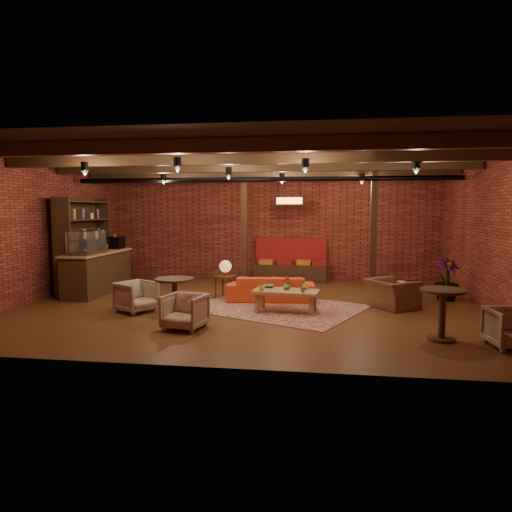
# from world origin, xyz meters

# --- Properties ---
(floor) EXTENTS (10.00, 10.00, 0.00)m
(floor) POSITION_xyz_m (0.00, 0.00, 0.00)
(floor) COLOR #3C260F
(floor) RESTS_ON ground
(ceiling) EXTENTS (10.00, 8.00, 0.02)m
(ceiling) POSITION_xyz_m (0.00, 0.00, 3.20)
(ceiling) COLOR black
(ceiling) RESTS_ON wall_back
(wall_back) EXTENTS (10.00, 0.02, 3.20)m
(wall_back) POSITION_xyz_m (0.00, 4.00, 1.60)
(wall_back) COLOR maroon
(wall_back) RESTS_ON ground
(wall_front) EXTENTS (10.00, 0.02, 3.20)m
(wall_front) POSITION_xyz_m (0.00, -4.00, 1.60)
(wall_front) COLOR maroon
(wall_front) RESTS_ON ground
(wall_left) EXTENTS (0.02, 8.00, 3.20)m
(wall_left) POSITION_xyz_m (-5.00, 0.00, 1.60)
(wall_left) COLOR maroon
(wall_left) RESTS_ON ground
(wall_right) EXTENTS (0.02, 8.00, 3.20)m
(wall_right) POSITION_xyz_m (5.00, 0.00, 1.60)
(wall_right) COLOR maroon
(wall_right) RESTS_ON ground
(ceiling_beams) EXTENTS (9.80, 6.40, 0.22)m
(ceiling_beams) POSITION_xyz_m (0.00, 0.00, 3.08)
(ceiling_beams) COLOR black
(ceiling_beams) RESTS_ON ceiling
(ceiling_pipe) EXTENTS (9.60, 0.12, 0.12)m
(ceiling_pipe) POSITION_xyz_m (0.00, 1.60, 2.85)
(ceiling_pipe) COLOR black
(ceiling_pipe) RESTS_ON ceiling
(post_left) EXTENTS (0.16, 0.16, 3.20)m
(post_left) POSITION_xyz_m (-0.60, 2.60, 1.60)
(post_left) COLOR black
(post_left) RESTS_ON ground
(post_right) EXTENTS (0.16, 0.16, 3.20)m
(post_right) POSITION_xyz_m (2.80, 2.00, 1.60)
(post_right) COLOR black
(post_right) RESTS_ON ground
(service_counter) EXTENTS (0.80, 2.50, 1.60)m
(service_counter) POSITION_xyz_m (-4.10, 1.00, 0.80)
(service_counter) COLOR black
(service_counter) RESTS_ON ground
(plant_counter) EXTENTS (0.35, 0.39, 0.30)m
(plant_counter) POSITION_xyz_m (-4.00, 1.20, 1.22)
(plant_counter) COLOR #337F33
(plant_counter) RESTS_ON service_counter
(shelving_hutch) EXTENTS (0.52, 2.00, 2.40)m
(shelving_hutch) POSITION_xyz_m (-4.50, 1.10, 1.20)
(shelving_hutch) COLOR black
(shelving_hutch) RESTS_ON ground
(banquette) EXTENTS (2.10, 0.70, 1.00)m
(banquette) POSITION_xyz_m (0.60, 3.55, 0.50)
(banquette) COLOR maroon
(banquette) RESTS_ON ground
(service_sign) EXTENTS (0.86, 0.06, 0.30)m
(service_sign) POSITION_xyz_m (0.60, 3.10, 2.35)
(service_sign) COLOR #FF6119
(service_sign) RESTS_ON ceiling
(ceiling_spotlights) EXTENTS (6.40, 4.40, 0.28)m
(ceiling_spotlights) POSITION_xyz_m (0.00, 0.00, 2.86)
(ceiling_spotlights) COLOR black
(ceiling_spotlights) RESTS_ON ceiling
(rug) EXTENTS (4.21, 3.82, 0.01)m
(rug) POSITION_xyz_m (0.55, -0.15, 0.01)
(rug) COLOR maroon
(rug) RESTS_ON floor
(sofa) EXTENTS (2.06, 0.95, 0.58)m
(sofa) POSITION_xyz_m (0.36, 0.58, 0.29)
(sofa) COLOR #C03B1A
(sofa) RESTS_ON floor
(coffee_table) EXTENTS (1.40, 0.81, 0.71)m
(coffee_table) POSITION_xyz_m (0.79, -0.54, 0.41)
(coffee_table) COLOR #956745
(coffee_table) RESTS_ON floor
(side_table_lamp) EXTENTS (0.54, 0.54, 0.91)m
(side_table_lamp) POSITION_xyz_m (-0.74, 0.74, 0.69)
(side_table_lamp) COLOR black
(side_table_lamp) RESTS_ON floor
(round_table_left) EXTENTS (0.76, 0.76, 0.79)m
(round_table_left) POSITION_xyz_m (-1.29, -1.40, 0.53)
(round_table_left) COLOR black
(round_table_left) RESTS_ON floor
(armchair_a) EXTENTS (0.90, 0.91, 0.70)m
(armchair_a) POSITION_xyz_m (-2.26, -0.97, 0.35)
(armchair_a) COLOR #BEAE93
(armchair_a) RESTS_ON floor
(armchair_b) EXTENTS (0.77, 0.74, 0.69)m
(armchair_b) POSITION_xyz_m (-0.87, -2.12, 0.34)
(armchair_b) COLOR #BEAE93
(armchair_b) RESTS_ON floor
(armchair_right) EXTENTS (1.04, 1.14, 0.83)m
(armchair_right) POSITION_xyz_m (3.01, 0.15, 0.42)
(armchair_right) COLOR brown
(armchair_right) RESTS_ON floor
(side_table_book) EXTENTS (0.53, 0.53, 0.47)m
(side_table_book) POSITION_xyz_m (3.25, 0.89, 0.42)
(side_table_book) COLOR black
(side_table_book) RESTS_ON floor
(round_table_right) EXTENTS (0.72, 0.72, 0.84)m
(round_table_right) POSITION_xyz_m (3.44, -2.23, 0.56)
(round_table_right) COLOR black
(round_table_right) RESTS_ON floor
(armchair_far) EXTENTS (0.72, 0.69, 0.67)m
(armchair_far) POSITION_xyz_m (4.40, -2.50, 0.34)
(armchair_far) COLOR #BEAE93
(armchair_far) RESTS_ON floor
(plant_tall) EXTENTS (2.17, 2.17, 2.94)m
(plant_tall) POSITION_xyz_m (4.40, 1.21, 1.47)
(plant_tall) COLOR #4C7F4C
(plant_tall) RESTS_ON floor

